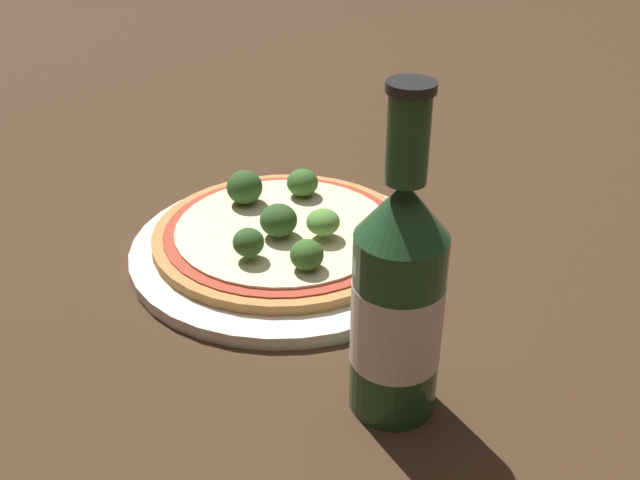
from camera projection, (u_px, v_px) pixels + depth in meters
The scene contains 10 objects.
ground_plane at pixel (294, 239), 0.74m from camera, with size 3.00×3.00×0.00m, color #3D2819.
plate at pixel (285, 250), 0.71m from camera, with size 0.29×0.29×0.01m.
pizza at pixel (284, 233), 0.71m from camera, with size 0.25×0.25×0.01m.
broccoli_floret_0 at pixel (278, 220), 0.69m from camera, with size 0.03×0.03×0.03m.
broccoli_floret_1 at pixel (307, 255), 0.64m from camera, with size 0.03×0.03×0.03m.
broccoli_floret_2 at pixel (302, 183), 0.76m from camera, with size 0.03×0.03×0.03m.
broccoli_floret_3 at pixel (323, 222), 0.68m from camera, with size 0.03×0.03×0.03m.
broccoli_floret_4 at pixel (248, 243), 0.65m from camera, with size 0.03×0.03×0.03m.
broccoli_floret_5 at pixel (245, 187), 0.74m from camera, with size 0.04×0.04×0.03m.
beer_bottle at pixel (398, 300), 0.49m from camera, with size 0.06×0.06×0.24m.
Camera 1 is at (0.41, -0.49, 0.37)m, focal length 42.00 mm.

